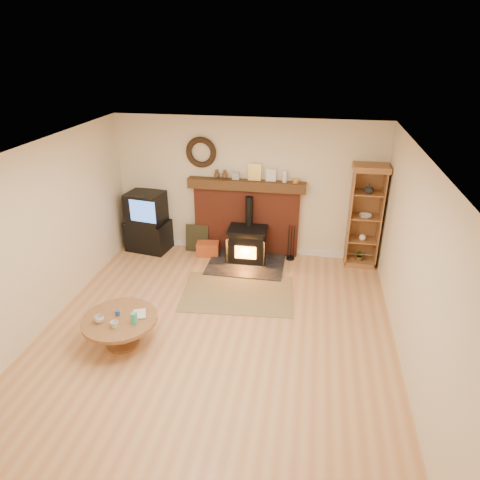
% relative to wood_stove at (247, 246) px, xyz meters
% --- Properties ---
extents(ground, '(5.50, 5.50, 0.00)m').
position_rel_wood_stove_xyz_m(ground, '(-0.09, -2.27, -0.32)').
color(ground, tan).
rests_on(ground, ground).
extents(room_shell, '(5.02, 5.52, 2.61)m').
position_rel_wood_stove_xyz_m(room_shell, '(-0.11, -2.17, 1.39)').
color(room_shell, beige).
rests_on(room_shell, ground).
extents(chimney_breast, '(2.20, 0.22, 1.78)m').
position_rel_wood_stove_xyz_m(chimney_breast, '(-0.09, 0.40, 0.48)').
color(chimney_breast, maroon).
rests_on(chimney_breast, ground).
extents(wood_stove, '(1.40, 1.00, 1.23)m').
position_rel_wood_stove_xyz_m(wood_stove, '(0.00, 0.00, 0.00)').
color(wood_stove, black).
rests_on(wood_stove, ground).
extents(area_rug, '(1.91, 1.39, 0.01)m').
position_rel_wood_stove_xyz_m(area_rug, '(0.02, -1.15, -0.32)').
color(area_rug, brown).
rests_on(area_rug, ground).
extents(tv_unit, '(0.89, 0.68, 1.18)m').
position_rel_wood_stove_xyz_m(tv_unit, '(-2.02, 0.20, 0.24)').
color(tv_unit, black).
rests_on(tv_unit, ground).
extents(curio_cabinet, '(0.61, 0.44, 1.90)m').
position_rel_wood_stove_xyz_m(curio_cabinet, '(2.08, 0.29, 0.63)').
color(curio_cabinet, '#935C30').
rests_on(curio_cabinet, ground).
extents(firelog_box, '(0.45, 0.32, 0.27)m').
position_rel_wood_stove_xyz_m(firelog_box, '(-0.80, 0.13, -0.19)').
color(firelog_box, orange).
rests_on(firelog_box, ground).
extents(leaning_painting, '(0.45, 0.12, 0.54)m').
position_rel_wood_stove_xyz_m(leaning_painting, '(-1.05, 0.28, -0.05)').
color(leaning_painting, black).
rests_on(leaning_painting, ground).
extents(fire_tools, '(0.16, 0.16, 0.70)m').
position_rel_wood_stove_xyz_m(fire_tools, '(0.80, 0.23, -0.19)').
color(fire_tools, black).
rests_on(fire_tools, ground).
extents(coffee_table, '(1.01, 1.01, 0.59)m').
position_rel_wood_stove_xyz_m(coffee_table, '(-1.32, -2.70, 0.03)').
color(coffee_table, brown).
rests_on(coffee_table, ground).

